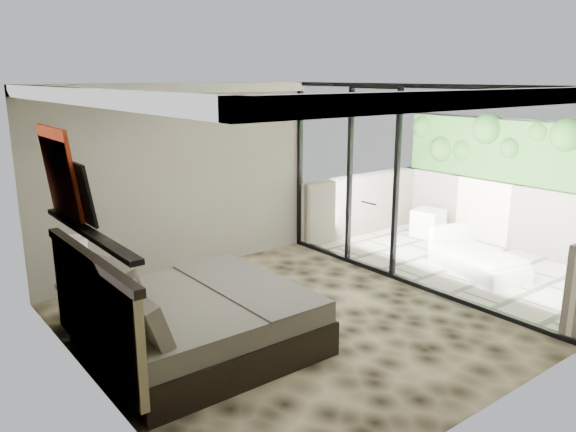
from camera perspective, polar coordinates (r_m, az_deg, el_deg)
floor at (r=6.86m, az=-0.43°, el=-10.95°), size 5.00×5.00×0.00m
ceiling at (r=6.22m, az=-0.48°, el=13.05°), size 4.50×5.00×0.02m
back_wall at (r=8.47m, az=-10.78°, el=3.61°), size 4.50×0.02×2.80m
left_wall at (r=5.38m, az=-19.77°, el=-2.97°), size 0.02×5.00×2.80m
glass_wall at (r=7.94m, az=12.57°, el=2.83°), size 0.08×5.00×2.80m
terrace_slab at (r=9.48m, az=17.93°, el=-4.85°), size 3.00×5.00×0.12m
parapet_far at (r=10.43m, az=22.40°, el=-0.04°), size 0.30×5.00×1.10m
foliage_hedge at (r=10.24m, az=22.97°, el=5.94°), size 0.36×4.60×1.10m
picture_ledge at (r=5.47m, az=-19.59°, el=-1.61°), size 0.12×2.20×0.05m
bed at (r=6.19m, az=-9.88°, el=-10.37°), size 2.25×2.17×1.24m
nightstand at (r=7.14m, az=-20.11°, el=-8.76°), size 0.60×0.60×0.47m
table_lamp at (r=6.91m, az=-20.93°, el=-3.76°), size 0.32×0.32×0.59m
abstract_canvas at (r=6.01m, az=-22.21°, el=4.16°), size 0.13×0.90×0.90m
framed_print at (r=5.62m, az=-20.25°, el=2.17°), size 0.11×0.50×0.60m
ottoman at (r=10.72m, az=14.04°, el=-0.69°), size 0.59×0.59×0.50m
lounger at (r=9.02m, az=18.52°, el=-4.24°), size 1.09×1.61×0.58m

